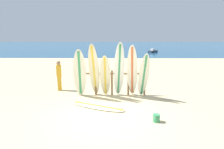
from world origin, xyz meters
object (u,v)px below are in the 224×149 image
surfboard_leaning_left (94,71)px  sand_bucket (156,118)px  surfboard_rack (112,80)px  surfboard_leaning_center (119,70)px  beachgoer_standing (59,74)px  small_boat_offshore (153,51)px  surfboard_leaning_right (144,76)px  surfboard_leaning_center_left (105,76)px  surfboard_leaning_center_right (132,71)px  surfboard_lying_on_sand (98,106)px  surfboard_leaning_far_left (80,73)px

surfboard_leaning_left → sand_bucket: size_ratio=9.77×
surfboard_leaning_left → surfboard_rack: bearing=20.8°
surfboard_leaning_center → beachgoer_standing: 3.26m
surfboard_leaning_center → small_boat_offshore: bearing=74.9°
surfboard_leaning_center → surfboard_leaning_right: 1.14m
surfboard_leaning_center_left → sand_bucket: (1.80, -2.54, -0.87)m
surfboard_leaning_center → surfboard_leaning_center_right: (0.59, -0.09, -0.06)m
surfboard_leaning_center → surfboard_leaning_center_right: size_ratio=1.05×
surfboard_lying_on_sand → surfboard_leaning_left: bearing=101.4°
surfboard_leaning_far_left → small_boat_offshore: bearing=71.2°
surfboard_leaning_center → surfboard_leaning_center_right: surfboard_leaning_center is taller
surfboard_leaning_right → sand_bucket: size_ratio=8.16×
surfboard_leaning_center_left → beachgoer_standing: 2.66m
beachgoer_standing → sand_bucket: (4.24, -3.59, -0.73)m
surfboard_leaning_center_right → small_boat_offshore: size_ratio=1.19×
surfboard_rack → surfboard_leaning_left: (-0.81, -0.31, 0.52)m
surfboard_lying_on_sand → surfboard_leaning_far_left: bearing=126.6°
surfboard_leaning_center_left → surfboard_leaning_center: bearing=5.0°
surfboard_rack → surfboard_leaning_center_left: bearing=-134.4°
surfboard_rack → surfboard_leaning_center: bearing=-37.9°
surfboard_leaning_far_left → beachgoer_standing: 1.73m
surfboard_leaning_left → small_boat_offshore: (7.82, 24.77, -0.99)m
surfboard_lying_on_sand → surfboard_rack: bearing=71.1°
surfboard_leaning_center → small_boat_offshore: 25.63m
surfboard_leaning_center_left → surfboard_leaning_right: surfboard_leaning_right is taller
surfboard_leaning_far_left → surfboard_leaning_left: (0.64, 0.07, 0.12)m
surfboard_rack → surfboard_leaning_right: bearing=-15.6°
surfboard_rack → surfboard_leaning_far_left: 1.56m
surfboard_leaning_left → surfboard_leaning_center_right: size_ratio=1.02×
surfboard_leaning_center_right → sand_bucket: (0.58, -2.51, -1.10)m
surfboard_leaning_far_left → beachgoer_standing: (-1.29, 1.12, -0.27)m
surfboard_leaning_left → surfboard_leaning_right: (2.25, -0.09, -0.21)m
surfboard_leaning_far_left → surfboard_lying_on_sand: size_ratio=0.95×
surfboard_leaning_left → surfboard_leaning_right: size_ratio=1.20×
surfboard_rack → sand_bucket: (1.50, -2.86, -0.60)m
surfboard_leaning_right → surfboard_lying_on_sand: size_ratio=0.88×
surfboard_leaning_center → surfboard_leaning_right: surfboard_leaning_center is taller
surfboard_leaning_right → small_boat_offshore: 25.50m
surfboard_leaning_center_left → surfboard_lying_on_sand: surfboard_leaning_center_left is taller
surfboard_leaning_far_left → surfboard_lying_on_sand: 1.87m
surfboard_lying_on_sand → sand_bucket: sand_bucket is taller
surfboard_leaning_right → sand_bucket: (0.06, -2.46, -0.92)m
surfboard_rack → surfboard_leaning_right: (1.44, -0.40, 0.31)m
surfboard_leaning_center_left → surfboard_leaning_center_right: (1.23, -0.04, 0.23)m
surfboard_rack → beachgoer_standing: beachgoer_standing is taller
surfboard_leaning_center_right → small_boat_offshore: 25.57m
surfboard_leaning_center → surfboard_lying_on_sand: (-0.88, -1.34, -1.25)m
small_boat_offshore → surfboard_lying_on_sand: bearing=-106.2°
surfboard_leaning_center → sand_bucket: 3.07m
beachgoer_standing → small_boat_offshore: (9.75, 23.73, -0.60)m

